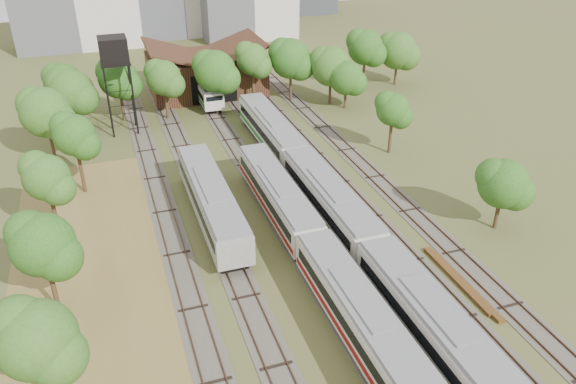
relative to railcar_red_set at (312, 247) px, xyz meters
name	(u,v)px	position (x,y,z in m)	size (l,w,h in m)	color
ground	(412,371)	(2.00, -12.42, -1.89)	(240.00, 240.00, 0.00)	#475123
dry_grass_patch	(110,352)	(-16.00, -4.42, -1.87)	(14.00, 60.00, 0.04)	brown
tracks	(279,193)	(1.33, 12.58, -1.85)	(24.60, 80.00, 0.19)	#4C473D
railcar_red_set	(312,247)	(0.00, 0.00, 0.00)	(2.90, 34.58, 3.58)	black
railcar_green_set	(330,202)	(4.00, 6.01, 0.13)	(3.08, 52.07, 3.82)	black
railcar_rear	(203,85)	(0.00, 43.52, -0.15)	(2.67, 16.08, 3.30)	black
old_grey_coach	(212,201)	(-6.00, 9.62, 0.19)	(3.08, 18.00, 3.82)	black
water_tower	(114,53)	(-11.80, 34.00, 7.96)	(3.38, 3.38, 11.68)	black
rail_pile_near	(457,279)	(10.00, -5.39, -1.74)	(0.59, 8.82, 0.29)	brown
rail_pile_far	(464,284)	(10.20, -6.11, -1.75)	(0.56, 8.98, 0.29)	brown
maintenance_shed	(206,73)	(1.00, 45.56, 1.02)	(16.45, 11.55, 7.58)	#331712
tree_band_left	(52,187)	(-18.81, 9.83, 3.76)	(7.64, 67.13, 8.45)	#382616
tree_band_far	(260,66)	(6.96, 37.53, 3.72)	(51.81, 10.19, 8.78)	#382616
tree_band_right	(399,114)	(17.30, 17.79, 2.65)	(5.35, 37.06, 7.07)	#382616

